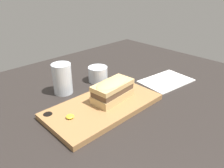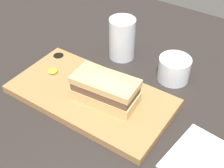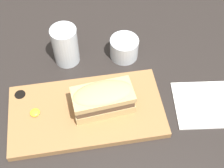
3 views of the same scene
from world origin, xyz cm
name	(u,v)px [view 3 (image 3 of 3)]	position (x,y,z in cm)	size (l,w,h in cm)	color
dining_table	(90,121)	(0.00, 0.00, 1.00)	(150.44, 120.45, 2.00)	#282321
serving_board	(86,111)	(-0.70, 1.84, 2.94)	(39.90, 20.87, 1.92)	#9E7042
sandwich	(103,98)	(3.83, 1.83, 7.94)	(15.83, 8.82, 7.57)	tan
mustard_dollop	(35,113)	(-13.70, 2.68, 4.37)	(2.52, 2.52, 1.01)	yellow
water_glass	(66,47)	(-4.11, 21.42, 7.17)	(7.37, 7.37, 11.94)	silver
wine_glass	(124,49)	(12.79, 20.27, 4.95)	(8.37, 8.37, 6.39)	silver
napkin	(215,104)	(33.79, -0.97, 2.20)	(23.43, 17.27, 0.40)	white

